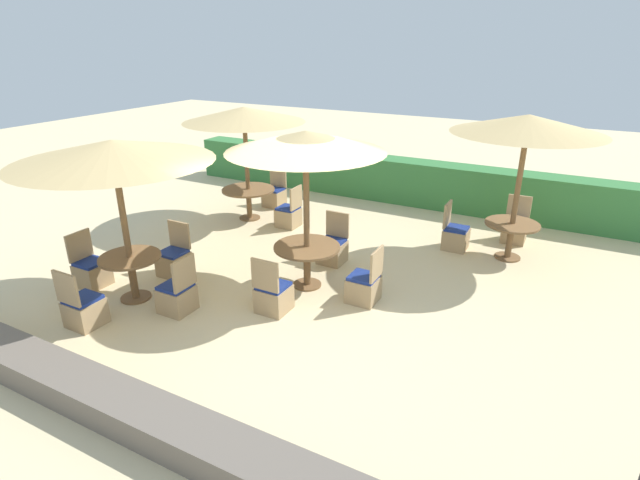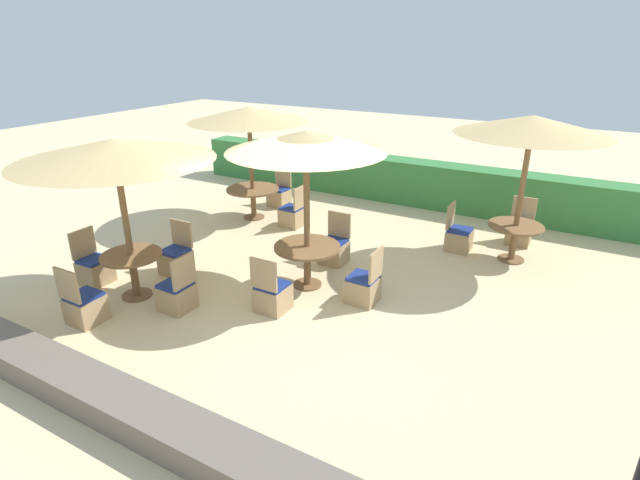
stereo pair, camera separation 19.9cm
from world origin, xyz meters
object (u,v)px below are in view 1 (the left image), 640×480
object	(u,v)px
patio_chair_front_left_south	(84,309)
patio_chair_back_left_east	(289,215)
round_table_back_left	(249,194)
round_table_center	(307,254)
parasol_front_left	(113,152)
patio_chair_back_right_west	(455,236)
parasol_back_left	(244,115)
patio_chair_center_south	(273,296)
patio_chair_center_east	(364,286)
round_table_back_right	(511,231)
patio_chair_front_left_east	(177,296)
patio_chair_front_left_west	(91,271)
patio_chair_front_left_north	(174,260)
patio_chair_back_left_north	(274,196)
parasol_back_right	(528,125)
round_table_front_left	(131,267)
patio_chair_center_north	(333,249)
patio_chair_back_right_north	(515,229)
parasol_center	(306,142)

from	to	relation	value
patio_chair_front_left_south	patio_chair_back_left_east	distance (m)	4.92
round_table_back_left	round_table_center	world-z (taller)	round_table_center
parasol_front_left	patio_chair_back_right_west	size ratio (longest dim) A/B	3.13
parasol_back_left	round_table_center	world-z (taller)	parasol_back_left
patio_chair_front_left_south	patio_chair_center_south	xyz separation A→B (m)	(2.20, 1.64, 0.00)
parasol_back_left	patio_chair_back_left_east	world-z (taller)	parasol_back_left
round_table_back_left	patio_chair_center_south	distance (m)	4.31
patio_chair_back_right_west	patio_chair_center_east	distance (m)	2.90
round_table_center	patio_chair_center_east	bearing A→B (deg)	-2.23
patio_chair_front_left_south	round_table_back_right	xyz separation A→B (m)	(5.06, 5.41, 0.28)
patio_chair_front_left_east	patio_chair_center_south	distance (m)	1.46
round_table_back_left	patio_chair_center_east	bearing A→B (deg)	-30.96
patio_chair_front_left_west	patio_chair_front_left_north	xyz separation A→B (m)	(0.93, 0.98, 0.00)
patio_chair_back_left_north	patio_chair_center_east	distance (m)	5.15
patio_chair_center_south	patio_chair_back_left_north	bearing A→B (deg)	122.66
patio_chair_front_left_east	parasol_back_left	bearing A→B (deg)	20.67
patio_chair_back_right_west	patio_chair_back_left_north	world-z (taller)	same
patio_chair_front_left_east	parasol_back_right	xyz separation A→B (m)	(4.15, 4.46, 2.25)
round_table_back_right	parasol_back_left	xyz separation A→B (m)	(-5.64, -0.50, 1.81)
patio_chair_front_left_north	patio_chair_back_left_east	world-z (taller)	same
parasol_front_left	patio_chair_back_right_west	bearing A→B (deg)	47.87
patio_chair_back_right_west	patio_chair_center_south	distance (m)	4.17
round_table_back_left	patio_chair_center_south	xyz separation A→B (m)	(2.78, -3.27, -0.32)
patio_chair_front_left_south	patio_chair_center_east	bearing A→B (deg)	37.93
round_table_back_right	parasol_back_left	size ratio (longest dim) A/B	0.38
patio_chair_front_left_east	round_table_back_right	xyz separation A→B (m)	(4.15, 4.46, 0.28)
patio_chair_center_east	patio_chair_back_left_east	bearing A→B (deg)	50.47
parasol_front_left	patio_chair_center_south	world-z (taller)	parasol_front_left
parasol_back_left	patio_chair_center_south	xyz separation A→B (m)	(2.78, -3.27, -2.09)
round_table_front_left	round_table_back_left	bearing A→B (deg)	98.52
patio_chair_front_left_east	patio_chair_center_north	distance (m)	3.01
patio_chair_front_left_south	patio_chair_center_north	bearing A→B (deg)	59.07
parasol_front_left	patio_chair_center_east	size ratio (longest dim) A/B	3.13
parasol_back_right	parasol_back_left	bearing A→B (deg)	-174.98
parasol_front_left	patio_chair_back_right_north	world-z (taller)	parasol_front_left
patio_chair_front_left_south	patio_chair_front_left_east	distance (m)	1.32
patio_chair_center_east	round_table_back_right	bearing A→B (deg)	-31.83
parasol_back_right	round_table_back_right	xyz separation A→B (m)	(0.00, 0.00, -1.97)
patio_chair_front_left_west	patio_chair_center_north	xyz separation A→B (m)	(3.17, 2.75, 0.00)
patio_chair_front_left_north	patio_chair_center_north	bearing A→B (deg)	-141.62
parasol_center	patio_chair_center_east	world-z (taller)	parasol_center
patio_chair_back_right_west	round_table_back_left	distance (m)	4.66
round_table_back_left	patio_chair_front_left_west	bearing A→B (deg)	-95.61
patio_chair_back_left_east	patio_chair_front_left_south	bearing A→B (deg)	174.18
round_table_back_right	round_table_back_left	world-z (taller)	round_table_back_left
patio_chair_back_right_north	parasol_back_left	distance (m)	6.16
round_table_center	patio_chair_center_south	world-z (taller)	patio_chair_center_south
round_table_center	patio_chair_back_right_west	bearing A→B (deg)	56.85
patio_chair_back_left_north	patio_chair_center_south	bearing A→B (deg)	122.66
patio_chair_front_left_east	patio_chair_center_east	size ratio (longest dim) A/B	1.00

